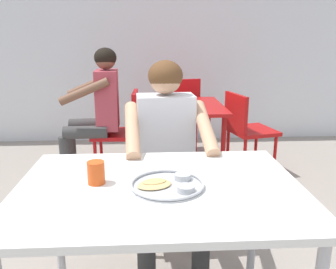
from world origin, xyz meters
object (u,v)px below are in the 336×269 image
object	(u,v)px
table_background_red	(181,113)
chair_red_far	(180,111)
diner_foreground	(167,146)
chair_foreground	(164,168)
chair_red_right	(245,126)
thali_tray	(168,184)
chair_red_left	(124,128)
drinking_cup	(96,172)
patron_background	(98,102)
table_foreground	(159,201)

from	to	relation	value
table_background_red	chair_red_far	world-z (taller)	chair_red_far
diner_foreground	chair_red_far	size ratio (longest dim) A/B	1.36
chair_foreground	chair_red_right	world-z (taller)	chair_foreground
thali_tray	chair_red_left	world-z (taller)	chair_red_left
drinking_cup	diner_foreground	size ratio (longest dim) A/B	0.08
chair_red_left	patron_background	world-z (taller)	patron_background
thali_tray	table_background_red	bearing A→B (deg)	83.18
chair_red_right	chair_red_left	bearing A→B (deg)	179.05
chair_red_left	patron_background	bearing A→B (deg)	-171.82
chair_foreground	chair_red_far	bearing A→B (deg)	81.35
table_foreground	chair_foreground	size ratio (longest dim) A/B	1.37
table_background_red	chair_red_left	world-z (taller)	chair_red_left
chair_red_right	patron_background	size ratio (longest dim) A/B	0.65
thali_tray	chair_red_far	bearing A→B (deg)	83.73
patron_background	diner_foreground	bearing A→B (deg)	-66.58
diner_foreground	chair_red_left	size ratio (longest dim) A/B	1.45
table_foreground	patron_background	distance (m)	2.04
chair_red_far	patron_background	xyz separation A→B (m)	(-0.84, -0.62, 0.22)
table_foreground	chair_red_left	xyz separation A→B (m)	(-0.28, 2.01, -0.19)
drinking_cup	chair_red_left	bearing A→B (deg)	90.57
chair_foreground	table_foreground	bearing A→B (deg)	-93.89
table_foreground	drinking_cup	xyz separation A→B (m)	(-0.26, 0.04, 0.12)
drinking_cup	patron_background	size ratio (longest dim) A/B	0.08
diner_foreground	chair_red_far	world-z (taller)	diner_foreground
chair_foreground	table_background_red	bearing A→B (deg)	79.08
table_background_red	chair_red_far	xyz separation A→B (m)	(0.05, 0.62, -0.10)
table_foreground	chair_red_left	distance (m)	2.04
table_background_red	chair_foreground	bearing A→B (deg)	-100.92
chair_red_left	drinking_cup	bearing A→B (deg)	-89.43
diner_foreground	patron_background	xyz separation A→B (m)	(-0.58, 1.34, 0.02)
drinking_cup	chair_red_right	world-z (taller)	drinking_cup
chair_foreground	table_background_red	world-z (taller)	chair_foreground
table_background_red	drinking_cup	bearing A→B (deg)	-105.48
thali_tray	chair_red_far	size ratio (longest dim) A/B	0.35
thali_tray	table_background_red	distance (m)	2.02
drinking_cup	table_foreground	bearing A→B (deg)	-7.86
table_foreground	table_background_red	distance (m)	2.00
thali_tray	table_foreground	bearing A→B (deg)	155.27
thali_tray	chair_red_far	world-z (taller)	chair_red_far
thali_tray	patron_background	xyz separation A→B (m)	(-0.55, 1.99, -0.02)
diner_foreground	thali_tray	bearing A→B (deg)	-92.87
thali_tray	diner_foreground	size ratio (longest dim) A/B	0.25
chair_red_left	table_background_red	bearing A→B (deg)	-3.15
drinking_cup	patron_background	xyz separation A→B (m)	(-0.25, 1.94, -0.06)
chair_red_right	chair_red_far	size ratio (longest dim) A/B	0.91
chair_red_right	patron_background	distance (m)	1.46
thali_tray	chair_red_left	size ratio (longest dim) A/B	0.37
chair_foreground	diner_foreground	bearing A→B (deg)	-87.33
diner_foreground	chair_red_far	xyz separation A→B (m)	(0.25, 1.97, -0.20)
chair_red_left	patron_background	distance (m)	0.35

